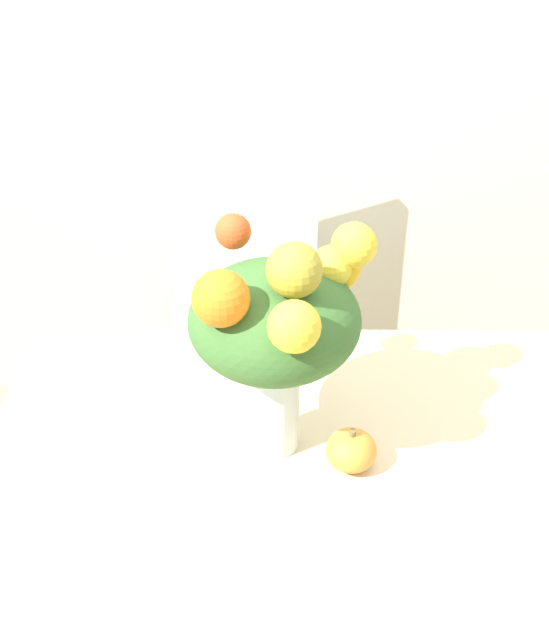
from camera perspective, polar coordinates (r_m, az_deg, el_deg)
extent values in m
cube|color=beige|center=(1.66, 1.09, -9.59)|extent=(1.15, 0.84, 0.03)
cylinder|color=beige|center=(2.24, -12.51, -9.42)|extent=(0.06, 0.06, 0.72)
cylinder|color=beige|center=(2.24, 14.41, -9.61)|extent=(0.06, 0.06, 0.72)
cylinder|color=silver|center=(1.62, 0.00, -4.96)|extent=(0.09, 0.09, 0.23)
cylinder|color=silver|center=(1.65, 0.00, -6.41)|extent=(0.08, 0.08, 0.12)
cylinder|color=#38662D|center=(1.59, 0.66, -3.88)|extent=(0.00, 0.01, 0.28)
cylinder|color=#38662D|center=(1.60, 0.21, -3.48)|extent=(0.00, 0.01, 0.28)
cylinder|color=#38662D|center=(1.60, -0.53, -3.63)|extent=(0.01, 0.01, 0.28)
cylinder|color=#38662D|center=(1.58, -0.54, -4.12)|extent=(0.01, 0.01, 0.28)
cylinder|color=#38662D|center=(1.58, 0.20, -4.28)|extent=(0.00, 0.01, 0.28)
ellipsoid|color=#38662D|center=(1.51, 0.00, 0.00)|extent=(0.30, 0.30, 0.18)
sphere|color=yellow|center=(1.36, 1.35, -0.43)|extent=(0.08, 0.08, 0.08)
sphere|color=#AD9E33|center=(1.41, 1.15, 3.22)|extent=(0.09, 0.09, 0.09)
sphere|color=yellow|center=(1.56, 4.05, 3.41)|extent=(0.08, 0.08, 0.08)
sphere|color=yellow|center=(1.53, 3.58, 3.38)|extent=(0.07, 0.07, 0.07)
sphere|color=#D64C23|center=(1.56, -2.67, 5.68)|extent=(0.06, 0.06, 0.06)
sphere|color=orange|center=(1.39, -3.46, 1.38)|extent=(0.09, 0.09, 0.09)
sphere|color=yellow|center=(1.53, 5.11, 4.79)|extent=(0.08, 0.08, 0.08)
ellipsoid|color=gold|center=(1.63, 4.92, -8.22)|extent=(0.09, 0.09, 0.07)
cylinder|color=brown|center=(1.61, 5.00, -7.20)|extent=(0.01, 0.01, 0.02)
cube|color=white|center=(2.39, -1.42, -1.59)|extent=(0.47, 0.47, 0.02)
cylinder|color=white|center=(2.41, -5.03, -8.78)|extent=(0.04, 0.04, 0.45)
cylinder|color=white|center=(2.43, 3.07, -8.17)|extent=(0.04, 0.04, 0.45)
cylinder|color=white|center=(2.67, -5.33, -3.68)|extent=(0.04, 0.04, 0.45)
cylinder|color=white|center=(2.69, 1.94, -3.18)|extent=(0.04, 0.04, 0.45)
cube|color=white|center=(2.41, -1.95, 6.28)|extent=(0.40, 0.07, 0.51)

